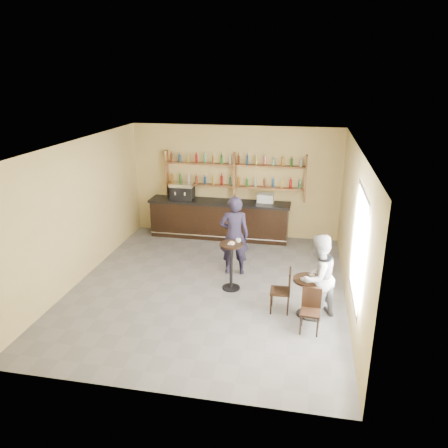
% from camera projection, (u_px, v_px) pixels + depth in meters
% --- Properties ---
extents(floor, '(7.00, 7.00, 0.00)m').
position_uv_depth(floor, '(209.00, 287.00, 9.86)').
color(floor, slate).
rests_on(floor, ground).
extents(ceiling, '(7.00, 7.00, 0.00)m').
position_uv_depth(ceiling, '(207.00, 145.00, 8.80)').
color(ceiling, white).
rests_on(ceiling, wall_back).
extents(wall_back, '(7.00, 0.00, 7.00)m').
position_uv_depth(wall_back, '(235.00, 182.00, 12.57)').
color(wall_back, '#CFB876').
rests_on(wall_back, floor).
extents(wall_front, '(7.00, 0.00, 7.00)m').
position_uv_depth(wall_front, '(151.00, 299.00, 6.09)').
color(wall_front, '#CFB876').
rests_on(wall_front, floor).
extents(wall_left, '(0.00, 7.00, 7.00)m').
position_uv_depth(wall_left, '(79.00, 212.00, 9.87)').
color(wall_left, '#CFB876').
rests_on(wall_left, floor).
extents(wall_right, '(0.00, 7.00, 7.00)m').
position_uv_depth(wall_right, '(353.00, 229.00, 8.79)').
color(wall_right, '#CFB876').
rests_on(wall_right, floor).
extents(window_pane, '(0.00, 2.00, 2.00)m').
position_uv_depth(window_pane, '(358.00, 247.00, 7.65)').
color(window_pane, white).
rests_on(window_pane, wall_right).
extents(window_frame, '(0.04, 1.70, 2.10)m').
position_uv_depth(window_frame, '(358.00, 247.00, 7.65)').
color(window_frame, black).
rests_on(window_frame, wall_right).
extents(shelf_unit, '(4.00, 0.26, 1.40)m').
position_uv_depth(shelf_unit, '(234.00, 176.00, 12.38)').
color(shelf_unit, brown).
rests_on(shelf_unit, wall_back).
extents(liquor_bottles, '(3.68, 0.10, 1.00)m').
position_uv_depth(liquor_bottles, '(234.00, 170.00, 12.33)').
color(liquor_bottles, '#8C5919').
rests_on(liquor_bottles, shelf_unit).
extents(bar_counter, '(4.05, 0.79, 1.10)m').
position_uv_depth(bar_counter, '(219.00, 219.00, 12.67)').
color(bar_counter, black).
rests_on(bar_counter, floor).
extents(espresso_machine, '(0.67, 0.43, 0.48)m').
position_uv_depth(espresso_machine, '(182.00, 191.00, 12.61)').
color(espresso_machine, black).
rests_on(espresso_machine, bar_counter).
extents(pastry_case, '(0.49, 0.40, 0.28)m').
position_uv_depth(pastry_case, '(266.00, 199.00, 12.20)').
color(pastry_case, silver).
rests_on(pastry_case, bar_counter).
extents(pedestal_table, '(0.59, 0.59, 1.08)m').
position_uv_depth(pedestal_table, '(231.00, 266.00, 9.63)').
color(pedestal_table, black).
rests_on(pedestal_table, floor).
extents(napkin, '(0.14, 0.14, 0.00)m').
position_uv_depth(napkin, '(231.00, 244.00, 9.45)').
color(napkin, white).
rests_on(napkin, pedestal_table).
extents(donut, '(0.15, 0.15, 0.04)m').
position_uv_depth(donut, '(232.00, 243.00, 9.43)').
color(donut, '#C18846').
rests_on(donut, napkin).
extents(cup_pedestal, '(0.12, 0.12, 0.09)m').
position_uv_depth(cup_pedestal, '(238.00, 241.00, 9.50)').
color(cup_pedestal, white).
rests_on(cup_pedestal, pedestal_table).
extents(man_main, '(0.76, 0.57, 1.92)m').
position_uv_depth(man_main, '(234.00, 236.00, 10.25)').
color(man_main, black).
rests_on(man_main, floor).
extents(cafe_table, '(0.75, 0.75, 0.79)m').
position_uv_depth(cafe_table, '(308.00, 297.00, 8.62)').
color(cafe_table, black).
rests_on(cafe_table, floor).
extents(cup_cafe, '(0.13, 0.13, 0.09)m').
position_uv_depth(cup_cafe, '(312.00, 277.00, 8.46)').
color(cup_cafe, white).
rests_on(cup_cafe, cafe_table).
extents(chair_west, '(0.40, 0.40, 0.91)m').
position_uv_depth(chair_west, '(280.00, 291.00, 8.74)').
color(chair_west, black).
rests_on(chair_west, floor).
extents(chair_south, '(0.39, 0.39, 0.83)m').
position_uv_depth(chair_south, '(310.00, 312.00, 8.05)').
color(chair_south, black).
rests_on(chair_south, floor).
extents(patron_second, '(1.06, 1.07, 1.74)m').
position_uv_depth(patron_second, '(317.00, 277.00, 8.38)').
color(patron_second, gray).
rests_on(patron_second, floor).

